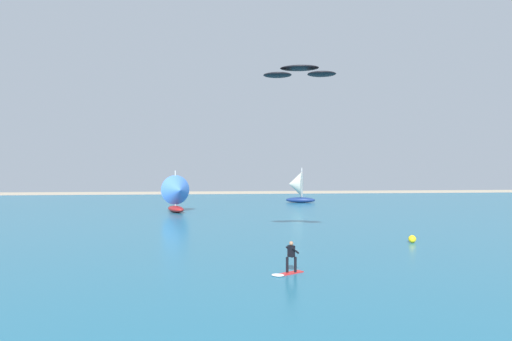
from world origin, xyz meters
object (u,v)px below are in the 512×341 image
object	(u,v)px
kitesurfer	(289,262)
sailboat_far_right	(177,193)
marker_buoy	(412,239)
sailboat_outermost	(296,187)
kite	(299,72)

from	to	relation	value
kitesurfer	sailboat_far_right	bearing A→B (deg)	101.82
marker_buoy	kitesurfer	bearing A→B (deg)	-139.02
kitesurfer	sailboat_outermost	xyz separation A→B (m)	(10.39, 51.73, 1.94)
marker_buoy	sailboat_outermost	bearing A→B (deg)	90.66
sailboat_far_right	marker_buoy	distance (m)	32.34
sailboat_outermost	marker_buoy	distance (m)	42.35
kite	sailboat_outermost	distance (m)	44.59
kitesurfer	marker_buoy	distance (m)	14.40
kitesurfer	sailboat_outermost	size ratio (longest dim) A/B	0.35
kite	kitesurfer	bearing A→B (deg)	-104.72
sailboat_outermost	marker_buoy	bearing A→B (deg)	-89.34
kite	sailboat_outermost	xyz separation A→B (m)	(8.03, 42.77, -9.73)
kite	sailboat_far_right	xyz separation A→B (m)	(-9.88, 26.99, -9.90)
sailboat_far_right	marker_buoy	size ratio (longest dim) A/B	9.28
sailboat_far_right	sailboat_outermost	xyz separation A→B (m)	(17.91, 15.77, 0.17)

